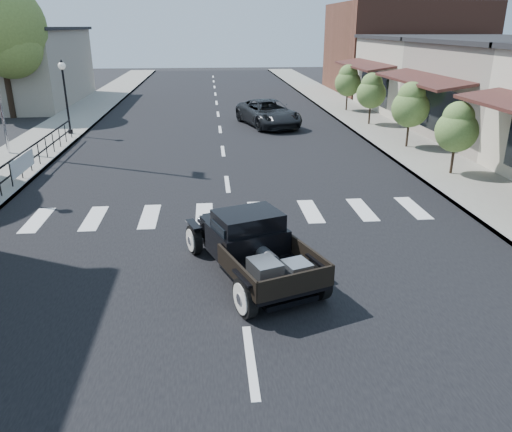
{
  "coord_description": "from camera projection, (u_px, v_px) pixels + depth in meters",
  "views": [
    {
      "loc": [
        -0.56,
        -9.91,
        5.27
      ],
      "look_at": [
        0.48,
        1.2,
        1.0
      ],
      "focal_mm": 35.0,
      "sensor_mm": 36.0,
      "label": 1
    }
  ],
  "objects": [
    {
      "name": "ground",
      "position": [
        240.0,
        278.0,
        11.15
      ],
      "size": [
        120.0,
        120.0,
        0.0
      ],
      "primitive_type": "plane",
      "color": "black",
      "rests_on": "ground"
    },
    {
      "name": "road",
      "position": [
        221.0,
        137.0,
        25.1
      ],
      "size": [
        14.0,
        80.0,
        0.02
      ],
      "primitive_type": "cube",
      "color": "black",
      "rests_on": "ground"
    },
    {
      "name": "road_markings",
      "position": [
        224.0,
        163.0,
        20.45
      ],
      "size": [
        12.0,
        60.0,
        0.06
      ],
      "primitive_type": null,
      "color": "silver",
      "rests_on": "ground"
    },
    {
      "name": "sidewalk_left",
      "position": [
        47.0,
        139.0,
        24.34
      ],
      "size": [
        3.0,
        80.0,
        0.15
      ],
      "primitive_type": "cube",
      "color": "gray",
      "rests_on": "ground"
    },
    {
      "name": "sidewalk_right",
      "position": [
        385.0,
        133.0,
        25.81
      ],
      "size": [
        3.0,
        80.0,
        0.15
      ],
      "primitive_type": "cube",
      "color": "gray",
      "rests_on": "ground"
    },
    {
      "name": "low_building_left",
      "position": [
        1.0,
        68.0,
        35.0
      ],
      "size": [
        10.0,
        12.0,
        5.0
      ],
      "primitive_type": "cube",
      "color": "#A69D8B",
      "rests_on": "ground"
    },
    {
      "name": "storefront_far",
      "position": [
        450.0,
        76.0,
        32.11
      ],
      "size": [
        10.0,
        9.0,
        4.5
      ],
      "primitive_type": "cube",
      "color": "#BDB3A0",
      "rests_on": "ground"
    },
    {
      "name": "far_building_right",
      "position": [
        403.0,
        49.0,
        41.0
      ],
      "size": [
        11.0,
        10.0,
        7.0
      ],
      "primitive_type": "cube",
      "color": "brown",
      "rests_on": "ground"
    },
    {
      "name": "railing",
      "position": [
        38.0,
        151.0,
        19.58
      ],
      "size": [
        0.08,
        10.0,
        1.0
      ],
      "primitive_type": null,
      "color": "black",
      "rests_on": "sidewalk_left"
    },
    {
      "name": "banner",
      "position": [
        24.0,
        170.0,
        17.8
      ],
      "size": [
        0.04,
        2.2,
        0.6
      ],
      "primitive_type": null,
      "color": "silver",
      "rests_on": "sidewalk_left"
    },
    {
      "name": "lamp_post_c",
      "position": [
        66.0,
        97.0,
        24.67
      ],
      "size": [
        0.36,
        0.36,
        3.6
      ],
      "primitive_type": null,
      "color": "black",
      "rests_on": "sidewalk_left"
    },
    {
      "name": "big_tree_far",
      "position": [
        2.0,
        51.0,
        29.13
      ],
      "size": [
        5.33,
        5.33,
        7.82
      ],
      "primitive_type": null,
      "color": "olive",
      "rests_on": "ground"
    },
    {
      "name": "small_tree_b",
      "position": [
        455.0,
        139.0,
        18.06
      ],
      "size": [
        1.52,
        1.52,
        2.53
      ],
      "primitive_type": null,
      "color": "#506F33",
      "rests_on": "sidewalk_right"
    },
    {
      "name": "small_tree_c",
      "position": [
        409.0,
        116.0,
        22.12
      ],
      "size": [
        1.65,
        1.65,
        2.75
      ],
      "primitive_type": null,
      "color": "#506F33",
      "rests_on": "sidewalk_right"
    },
    {
      "name": "small_tree_d",
      "position": [
        371.0,
        100.0,
        27.34
      ],
      "size": [
        1.59,
        1.59,
        2.65
      ],
      "primitive_type": null,
      "color": "#506F33",
      "rests_on": "sidewalk_right"
    },
    {
      "name": "small_tree_e",
      "position": [
        347.0,
        88.0,
        31.83
      ],
      "size": [
        1.64,
        1.64,
        2.74
      ],
      "primitive_type": null,
      "color": "#506F33",
      "rests_on": "sidewalk_right"
    },
    {
      "name": "hotrod_pickup",
      "position": [
        252.0,
        245.0,
        10.98
      ],
      "size": [
        3.35,
        4.72,
        1.49
      ],
      "primitive_type": null,
      "rotation": [
        0.0,
        0.0,
        0.35
      ],
      "color": "black",
      "rests_on": "ground"
    },
    {
      "name": "second_car",
      "position": [
        268.0,
        113.0,
        27.71
      ],
      "size": [
        3.63,
        5.56,
        1.42
      ],
      "primitive_type": "imported",
      "rotation": [
        0.0,
        0.0,
        0.27
      ],
      "color": "black",
      "rests_on": "ground"
    }
  ]
}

